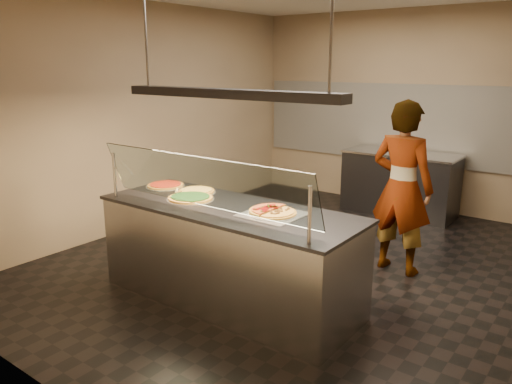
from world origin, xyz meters
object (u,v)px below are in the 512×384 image
Objects in this scene: pizza_spatula at (181,191)px; worker at (402,188)px; prep_table at (400,183)px; half_pizza_sausage at (282,213)px; half_pizza_pepperoni at (264,209)px; serving_counter at (229,254)px; pizza_spinach at (191,198)px; pizza_cheese at (197,191)px; heat_lamp_housing at (227,94)px; perforated_tray at (273,214)px; sneeze_guard at (202,182)px; pizza_tomato at (166,185)px.

worker is (1.68, 1.59, -0.03)m from pizza_spatula.
half_pizza_sausage is at bearing -84.50° from prep_table.
pizza_spatula is 0.17× the size of prep_table.
worker reaches higher than half_pizza_pepperoni.
serving_counter is 1.99m from worker.
pizza_spinach is 1.18× the size of pizza_cheese.
perforated_tray is at bearing 6.15° from heat_lamp_housing.
pizza_spatula is at bearing -116.21° from pizza_cheese.
perforated_tray is at bearing 40.28° from sneeze_guard.
heat_lamp_housing is (0.00, 0.00, 1.48)m from serving_counter.
serving_counter is 0.80m from pizza_cheese.
pizza_cheese is 1.19m from heat_lamp_housing.
pizza_cheese is 1.39× the size of pizza_spatula.
heat_lamp_housing reaches higher than sneeze_guard.
pizza_cheese is 0.44m from pizza_tomato.
pizza_tomato is at bearing -177.71° from pizza_cheese.
worker is (1.00, 1.66, 0.46)m from serving_counter.
worker is at bearing 48.91° from pizza_spinach.
serving_counter is 0.83m from sneeze_guard.
perforated_tray is at bearing -9.06° from pizza_cheese.
pizza_tomato is at bearing 174.59° from half_pizza_sausage.
sneeze_guard reaches higher than half_pizza_pepperoni.
serving_counter is at bearing 2.22° from pizza_spinach.
half_pizza_pepperoni reaches higher than pizza_tomato.
pizza_tomato is (-1.41, 0.15, -0.02)m from half_pizza_pepperoni.
pizza_spinach is (-0.46, -0.02, 0.48)m from serving_counter.
perforated_tray is (0.46, 0.05, 0.47)m from serving_counter.
prep_table is (-0.26, 3.70, -0.47)m from perforated_tray.
pizza_spatula is (-1.14, 0.02, 0.02)m from perforated_tray.
perforated_tray is at bearing 6.15° from serving_counter.
half_pizza_pepperoni is 1.73m from worker.
half_pizza_sausage is 0.18× the size of heat_lamp_housing.
worker reaches higher than perforated_tray.
pizza_spatula is (-1.24, 0.02, 0.00)m from half_pizza_sausage.
half_pizza_pepperoni reaches higher than pizza_spatula.
sneeze_guard is at bearing -92.88° from prep_table.
perforated_tray is (0.46, 0.39, -0.29)m from sneeze_guard.
serving_counter is 0.62m from half_pizza_pepperoni.
pizza_spinach reaches higher than prep_table.
worker reaches higher than prep_table.
half_pizza_sausage is 1.14m from heat_lamp_housing.
sneeze_guard is at bearing -90.00° from serving_counter.
perforated_tray is at bearing -86.00° from prep_table.
half_pizza_pepperoni is at bearing 46.94° from sneeze_guard.
pizza_spatula is 1.20m from heat_lamp_housing.
sneeze_guard is 5.57× the size of half_pizza_sausage.
pizza_tomato is at bearing 174.22° from perforated_tray.
pizza_cheese is at bearing -102.87° from prep_table.
half_pizza_sausage reaches higher than prep_table.
half_pizza_sausage is 1.46× the size of pizza_spatula.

